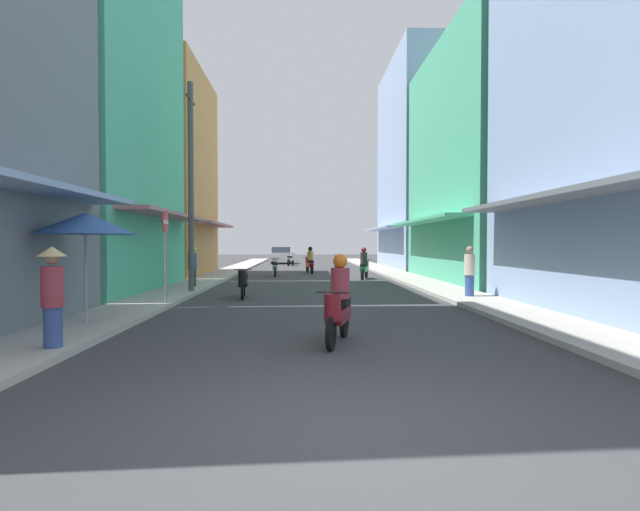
{
  "coord_description": "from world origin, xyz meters",
  "views": [
    {
      "loc": [
        -0.4,
        -4.66,
        1.77
      ],
      "look_at": [
        0.39,
        16.95,
        1.24
      ],
      "focal_mm": 27.92,
      "sensor_mm": 36.0,
      "label": 1
    }
  ],
  "objects_px": {
    "pedestrian_foreground": "(53,294)",
    "vendor_umbrella": "(85,223)",
    "motorbike_blue": "(337,261)",
    "street_sign_no_entry": "(166,245)",
    "motorbike_silver": "(291,259)",
    "motorbike_red": "(310,261)",
    "pedestrian_midway": "(470,273)",
    "motorbike_maroon": "(338,303)",
    "motorbike_white": "(275,267)",
    "utility_pole": "(191,186)",
    "motorbike_green": "(364,265)",
    "parked_car": "(281,255)",
    "pedestrian_far": "(192,264)",
    "motorbike_black": "(243,282)"
  },
  "relations": [
    {
      "from": "pedestrian_foreground",
      "to": "vendor_umbrella",
      "type": "height_order",
      "value": "vendor_umbrella"
    },
    {
      "from": "motorbike_blue",
      "to": "street_sign_no_entry",
      "type": "relative_size",
      "value": 0.68
    },
    {
      "from": "motorbike_silver",
      "to": "motorbike_red",
      "type": "bearing_deg",
      "value": -82.51
    },
    {
      "from": "pedestrian_midway",
      "to": "street_sign_no_entry",
      "type": "distance_m",
      "value": 9.14
    },
    {
      "from": "motorbike_blue",
      "to": "motorbike_red",
      "type": "relative_size",
      "value": 1.0
    },
    {
      "from": "motorbike_blue",
      "to": "motorbike_maroon",
      "type": "height_order",
      "value": "motorbike_maroon"
    },
    {
      "from": "motorbike_white",
      "to": "utility_pole",
      "type": "xyz_separation_m",
      "value": [
        -2.4,
        -9.42,
        3.23
      ]
    },
    {
      "from": "motorbike_white",
      "to": "pedestrian_midway",
      "type": "height_order",
      "value": "pedestrian_midway"
    },
    {
      "from": "motorbike_maroon",
      "to": "pedestrian_foreground",
      "type": "relative_size",
      "value": 1.03
    },
    {
      "from": "motorbike_green",
      "to": "motorbike_white",
      "type": "distance_m",
      "value": 5.12
    },
    {
      "from": "street_sign_no_entry",
      "to": "utility_pole",
      "type": "bearing_deg",
      "value": 91.59
    },
    {
      "from": "motorbike_white",
      "to": "parked_car",
      "type": "relative_size",
      "value": 0.44
    },
    {
      "from": "motorbike_blue",
      "to": "utility_pole",
      "type": "bearing_deg",
      "value": -109.77
    },
    {
      "from": "motorbike_red",
      "to": "pedestrian_foreground",
      "type": "relative_size",
      "value": 1.04
    },
    {
      "from": "pedestrian_midway",
      "to": "pedestrian_foreground",
      "type": "distance_m",
      "value": 11.74
    },
    {
      "from": "parked_car",
      "to": "pedestrian_foreground",
      "type": "height_order",
      "value": "pedestrian_foreground"
    },
    {
      "from": "motorbike_silver",
      "to": "pedestrian_midway",
      "type": "height_order",
      "value": "pedestrian_midway"
    },
    {
      "from": "motorbike_maroon",
      "to": "parked_car",
      "type": "bearing_deg",
      "value": 94.03
    },
    {
      "from": "motorbike_blue",
      "to": "pedestrian_midway",
      "type": "distance_m",
      "value": 19.82
    },
    {
      "from": "utility_pole",
      "to": "motorbike_maroon",
      "type": "bearing_deg",
      "value": -62.59
    },
    {
      "from": "pedestrian_midway",
      "to": "utility_pole",
      "type": "height_order",
      "value": "utility_pole"
    },
    {
      "from": "motorbike_maroon",
      "to": "pedestrian_far",
      "type": "relative_size",
      "value": 1.04
    },
    {
      "from": "pedestrian_foreground",
      "to": "vendor_umbrella",
      "type": "bearing_deg",
      "value": 102.66
    },
    {
      "from": "utility_pole",
      "to": "vendor_umbrella",
      "type": "bearing_deg",
      "value": -95.6
    },
    {
      "from": "motorbike_silver",
      "to": "pedestrian_midway",
      "type": "xyz_separation_m",
      "value": [
        6.12,
        -24.11,
        0.34
      ]
    },
    {
      "from": "pedestrian_far",
      "to": "vendor_umbrella",
      "type": "distance_m",
      "value": 8.84
    },
    {
      "from": "pedestrian_foreground",
      "to": "utility_pole",
      "type": "height_order",
      "value": "utility_pole"
    },
    {
      "from": "parked_car",
      "to": "pedestrian_midway",
      "type": "height_order",
      "value": "pedestrian_midway"
    },
    {
      "from": "motorbike_black",
      "to": "utility_pole",
      "type": "distance_m",
      "value": 3.98
    },
    {
      "from": "pedestrian_midway",
      "to": "pedestrian_foreground",
      "type": "height_order",
      "value": "pedestrian_foreground"
    },
    {
      "from": "motorbike_red",
      "to": "pedestrian_midway",
      "type": "height_order",
      "value": "pedestrian_midway"
    },
    {
      "from": "pedestrian_midway",
      "to": "pedestrian_foreground",
      "type": "xyz_separation_m",
      "value": [
        -9.17,
        -7.33,
        0.13
      ]
    },
    {
      "from": "motorbike_blue",
      "to": "street_sign_no_entry",
      "type": "bearing_deg",
      "value": -106.36
    },
    {
      "from": "parked_car",
      "to": "utility_pole",
      "type": "distance_m",
      "value": 26.64
    },
    {
      "from": "motorbike_green",
      "to": "vendor_umbrella",
      "type": "height_order",
      "value": "vendor_umbrella"
    },
    {
      "from": "motorbike_blue",
      "to": "motorbike_red",
      "type": "height_order",
      "value": "motorbike_red"
    },
    {
      "from": "motorbike_green",
      "to": "pedestrian_foreground",
      "type": "bearing_deg",
      "value": -113.13
    },
    {
      "from": "motorbike_silver",
      "to": "vendor_umbrella",
      "type": "xyz_separation_m",
      "value": [
        -3.63,
        -28.9,
        1.68
      ]
    },
    {
      "from": "motorbike_black",
      "to": "pedestrian_foreground",
      "type": "relative_size",
      "value": 1.05
    },
    {
      "from": "parked_car",
      "to": "street_sign_no_entry",
      "type": "bearing_deg",
      "value": -93.65
    },
    {
      "from": "motorbike_blue",
      "to": "motorbike_black",
      "type": "bearing_deg",
      "value": -103.08
    },
    {
      "from": "motorbike_blue",
      "to": "motorbike_silver",
      "type": "bearing_deg",
      "value": 126.72
    },
    {
      "from": "motorbike_blue",
      "to": "motorbike_white",
      "type": "distance_m",
      "value": 9.01
    },
    {
      "from": "motorbike_white",
      "to": "pedestrian_midway",
      "type": "bearing_deg",
      "value": -59.88
    },
    {
      "from": "motorbike_blue",
      "to": "motorbike_red",
      "type": "bearing_deg",
      "value": -109.36
    },
    {
      "from": "pedestrian_far",
      "to": "pedestrian_midway",
      "type": "bearing_deg",
      "value": -22.75
    },
    {
      "from": "pedestrian_midway",
      "to": "motorbike_black",
      "type": "bearing_deg",
      "value": 173.56
    },
    {
      "from": "pedestrian_foreground",
      "to": "motorbike_green",
      "type": "bearing_deg",
      "value": 66.87
    },
    {
      "from": "motorbike_maroon",
      "to": "vendor_umbrella",
      "type": "distance_m",
      "value": 5.65
    },
    {
      "from": "motorbike_red",
      "to": "street_sign_no_entry",
      "type": "relative_size",
      "value": 0.68
    }
  ]
}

